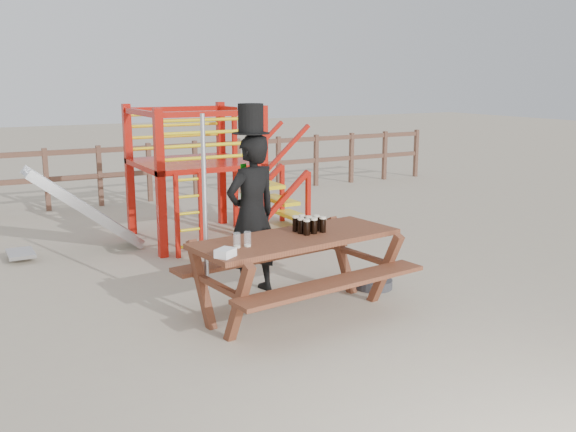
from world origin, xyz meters
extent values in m
plane|color=tan|center=(0.00, 0.00, 0.00)|extent=(60.00, 60.00, 0.00)
cube|color=brown|center=(0.00, 7.00, 1.10)|extent=(15.00, 0.06, 0.10)
cube|color=brown|center=(0.00, 7.00, 0.60)|extent=(15.00, 0.06, 0.10)
cube|color=brown|center=(-1.50, 7.00, 0.60)|extent=(0.09, 0.09, 1.20)
cube|color=brown|center=(-0.50, 7.00, 0.60)|extent=(0.09, 0.09, 1.20)
cube|color=brown|center=(0.50, 7.00, 0.60)|extent=(0.09, 0.09, 1.20)
cube|color=brown|center=(1.50, 7.00, 0.60)|extent=(0.09, 0.09, 1.20)
cube|color=brown|center=(2.50, 7.00, 0.60)|extent=(0.09, 0.09, 1.20)
cube|color=brown|center=(3.50, 7.00, 0.60)|extent=(0.09, 0.09, 1.20)
cube|color=brown|center=(4.50, 7.00, 0.60)|extent=(0.09, 0.09, 1.20)
cube|color=brown|center=(5.50, 7.00, 0.60)|extent=(0.09, 0.09, 1.20)
cube|color=brown|center=(6.50, 7.00, 0.60)|extent=(0.09, 0.09, 1.20)
cube|color=brown|center=(7.50, 7.00, 0.60)|extent=(0.09, 0.09, 1.20)
cube|color=#B6160C|center=(-0.60, 2.80, 1.05)|extent=(0.12, 0.12, 2.10)
cube|color=#B6160C|center=(1.00, 2.80, 1.05)|extent=(0.12, 0.12, 2.10)
cube|color=#B6160C|center=(-0.60, 4.40, 1.05)|extent=(0.12, 0.12, 2.10)
cube|color=#B6160C|center=(1.00, 4.40, 1.05)|extent=(0.12, 0.12, 2.10)
cube|color=#B6160C|center=(0.20, 3.60, 1.20)|extent=(1.72, 1.72, 0.08)
cube|color=#B6160C|center=(0.20, 2.80, 2.00)|extent=(1.60, 0.08, 0.08)
cube|color=#B6160C|center=(0.20, 4.40, 2.00)|extent=(1.60, 0.08, 0.08)
cube|color=#B6160C|center=(-0.60, 3.60, 2.00)|extent=(0.08, 1.60, 0.08)
cube|color=#B6160C|center=(1.00, 3.60, 2.00)|extent=(0.08, 1.60, 0.08)
cylinder|color=yellow|center=(0.20, 2.80, 1.38)|extent=(1.50, 0.05, 0.05)
cylinder|color=yellow|center=(0.20, 4.40, 1.38)|extent=(1.50, 0.05, 0.05)
cylinder|color=yellow|center=(0.20, 2.80, 1.56)|extent=(1.50, 0.05, 0.05)
cylinder|color=yellow|center=(0.20, 4.40, 1.56)|extent=(1.50, 0.05, 0.05)
cylinder|color=yellow|center=(0.20, 2.80, 1.74)|extent=(1.50, 0.05, 0.05)
cylinder|color=yellow|center=(0.20, 4.40, 1.74)|extent=(1.50, 0.05, 0.05)
cylinder|color=yellow|center=(0.20, 2.80, 1.92)|extent=(1.50, 0.05, 0.05)
cylinder|color=yellow|center=(0.20, 4.40, 1.92)|extent=(1.50, 0.05, 0.05)
cube|color=#B6160C|center=(-0.43, 2.65, 0.60)|extent=(0.06, 0.06, 1.20)
cube|color=#B6160C|center=(-0.07, 2.65, 0.60)|extent=(0.06, 0.06, 1.20)
cylinder|color=yellow|center=(-0.25, 2.65, 0.15)|extent=(0.36, 0.04, 0.04)
cylinder|color=yellow|center=(-0.25, 2.65, 0.39)|extent=(0.36, 0.04, 0.04)
cylinder|color=yellow|center=(-0.25, 2.65, 0.63)|extent=(0.36, 0.04, 0.04)
cylinder|color=yellow|center=(-0.25, 2.65, 0.87)|extent=(0.36, 0.04, 0.04)
cylinder|color=yellow|center=(-0.25, 2.65, 1.11)|extent=(0.36, 0.04, 0.04)
cube|color=yellow|center=(1.15, 3.60, 1.08)|extent=(0.30, 0.90, 0.06)
cube|color=yellow|center=(1.43, 3.60, 0.78)|extent=(0.30, 0.90, 0.06)
cube|color=yellow|center=(1.71, 3.60, 0.48)|extent=(0.30, 0.90, 0.06)
cube|color=yellow|center=(1.99, 3.60, 0.18)|extent=(0.30, 0.90, 0.06)
cube|color=#B6160C|center=(1.55, 3.15, 0.60)|extent=(0.95, 0.08, 0.86)
cube|color=#B6160C|center=(1.55, 4.05, 0.60)|extent=(0.95, 0.08, 0.86)
cube|color=silver|center=(-1.50, 3.60, 0.62)|extent=(1.53, 0.55, 1.21)
cube|color=silver|center=(-1.50, 3.33, 0.66)|extent=(1.58, 0.04, 1.28)
cube|color=silver|center=(-1.50, 3.87, 0.66)|extent=(1.58, 0.04, 1.28)
cube|color=silver|center=(-2.40, 3.60, 0.10)|extent=(0.35, 0.55, 0.05)
cube|color=brown|center=(-0.05, -0.06, 0.84)|extent=(2.32, 1.11, 0.06)
cube|color=brown|center=(0.03, -0.67, 0.50)|extent=(2.26, 0.59, 0.04)
cube|color=brown|center=(-0.12, 0.55, 0.50)|extent=(2.26, 0.59, 0.04)
cube|color=brown|center=(-0.99, -0.18, 0.40)|extent=(0.25, 1.34, 0.81)
cube|color=brown|center=(0.90, 0.05, 0.40)|extent=(0.25, 1.34, 0.81)
imported|color=black|center=(-0.15, 0.80, 0.94)|extent=(0.77, 0.59, 1.88)
cube|color=#0E7E0B|center=(-0.18, 0.95, 1.17)|extent=(0.08, 0.04, 0.44)
cylinder|color=black|center=(-0.15, 0.80, 1.89)|extent=(0.43, 0.43, 0.01)
cylinder|color=black|center=(-0.15, 0.80, 2.06)|extent=(0.29, 0.29, 0.33)
cube|color=white|center=(-0.18, 0.94, 2.17)|extent=(0.15, 0.04, 0.04)
cylinder|color=#B2B2B7|center=(-0.93, 0.29, 1.08)|extent=(0.05, 0.05, 2.15)
cylinder|color=#343439|center=(1.21, 0.24, 0.05)|extent=(0.46, 0.46, 0.11)
cylinder|color=#343439|center=(1.21, 0.24, 0.15)|extent=(0.05, 0.05, 0.09)
cube|color=white|center=(-1.03, -0.44, 0.91)|extent=(0.23, 0.22, 0.08)
cylinder|color=black|center=(0.07, -0.08, 0.94)|extent=(0.07, 0.07, 0.15)
cylinder|color=#F0E4C4|center=(0.07, -0.08, 1.03)|extent=(0.07, 0.07, 0.02)
cylinder|color=black|center=(0.17, -0.06, 0.94)|extent=(0.07, 0.07, 0.15)
cylinder|color=#F0E4C4|center=(0.17, -0.06, 1.03)|extent=(0.07, 0.07, 0.02)
cylinder|color=black|center=(0.28, -0.05, 0.94)|extent=(0.07, 0.07, 0.15)
cylinder|color=#F0E4C4|center=(0.28, -0.05, 1.03)|extent=(0.07, 0.07, 0.02)
cylinder|color=black|center=(0.05, 0.01, 0.94)|extent=(0.07, 0.07, 0.15)
cylinder|color=#F0E4C4|center=(0.05, 0.01, 1.03)|extent=(0.07, 0.07, 0.02)
cylinder|color=black|center=(0.16, 0.05, 0.94)|extent=(0.07, 0.07, 0.15)
cylinder|color=#F0E4C4|center=(0.16, 0.05, 1.03)|extent=(0.07, 0.07, 0.02)
cylinder|color=black|center=(0.27, 0.05, 0.94)|extent=(0.07, 0.07, 0.15)
cylinder|color=#F0E4C4|center=(0.27, 0.05, 1.03)|extent=(0.07, 0.07, 0.02)
cylinder|color=black|center=(0.05, 0.13, 0.94)|extent=(0.07, 0.07, 0.15)
cylinder|color=#F0E4C4|center=(0.05, 0.13, 1.03)|extent=(0.07, 0.07, 0.02)
cylinder|color=black|center=(0.14, 0.14, 0.94)|extent=(0.07, 0.07, 0.15)
cylinder|color=#F0E4C4|center=(0.14, 0.14, 1.03)|extent=(0.07, 0.07, 0.02)
cylinder|color=silver|center=(-0.68, -0.20, 0.94)|extent=(0.07, 0.07, 0.15)
cylinder|color=#F0E4C4|center=(-0.68, -0.20, 0.88)|extent=(0.06, 0.06, 0.02)
cylinder|color=silver|center=(-0.79, -0.19, 0.94)|extent=(0.07, 0.07, 0.15)
cylinder|color=#F0E4C4|center=(-0.79, -0.19, 0.88)|extent=(0.06, 0.06, 0.02)
camera|label=1|loc=(-3.30, -5.77, 2.51)|focal=40.00mm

